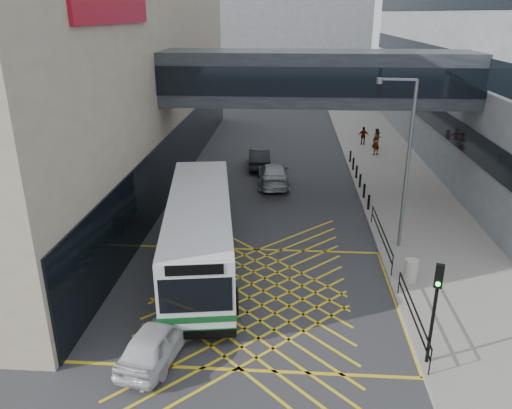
% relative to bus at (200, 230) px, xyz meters
% --- Properties ---
extents(ground, '(120.00, 120.00, 0.00)m').
position_rel_bus_xyz_m(ground, '(2.45, -2.61, -1.81)').
color(ground, '#333335').
extents(building_whsmith, '(24.17, 42.00, 16.00)m').
position_rel_bus_xyz_m(building_whsmith, '(-15.53, 13.39, 6.19)').
color(building_whsmith, tan).
rests_on(building_whsmith, ground).
extents(building_far, '(28.00, 16.00, 18.00)m').
position_rel_bus_xyz_m(building_far, '(0.45, 57.39, 7.19)').
color(building_far, gray).
rests_on(building_far, ground).
extents(skybridge, '(20.00, 4.10, 3.00)m').
position_rel_bus_xyz_m(skybridge, '(5.45, 9.39, 5.69)').
color(skybridge, '#2C3136').
rests_on(skybridge, ground).
extents(pavement, '(6.00, 54.00, 0.16)m').
position_rel_bus_xyz_m(pavement, '(11.45, 12.39, -1.73)').
color(pavement, gray).
rests_on(pavement, ground).
extents(box_junction, '(12.00, 9.00, 0.01)m').
position_rel_bus_xyz_m(box_junction, '(2.45, -2.61, -1.80)').
color(box_junction, gold).
rests_on(box_junction, ground).
extents(bus, '(4.54, 12.30, 3.37)m').
position_rel_bus_xyz_m(bus, '(0.00, 0.00, 0.00)').
color(bus, silver).
rests_on(bus, ground).
extents(car_white, '(2.51, 4.45, 1.34)m').
position_rel_bus_xyz_m(car_white, '(-0.37, -6.61, -1.14)').
color(car_white, silver).
rests_on(car_white, ground).
extents(car_dark, '(2.21, 4.82, 1.47)m').
position_rel_bus_xyz_m(car_dark, '(1.69, 16.10, -1.07)').
color(car_dark, black).
rests_on(car_dark, ground).
extents(car_silver, '(2.45, 5.15, 1.56)m').
position_rel_bus_xyz_m(car_silver, '(2.93, 12.03, -1.03)').
color(car_silver, gray).
rests_on(car_silver, ground).
extents(traffic_light, '(0.30, 0.45, 3.74)m').
position_rel_bus_xyz_m(traffic_light, '(8.67, -6.55, 0.79)').
color(traffic_light, black).
rests_on(traffic_light, pavement).
extents(street_lamp, '(1.86, 0.37, 8.17)m').
position_rel_bus_xyz_m(street_lamp, '(9.34, 2.55, 3.00)').
color(street_lamp, slate).
rests_on(street_lamp, pavement).
extents(litter_bin, '(0.57, 0.57, 1.00)m').
position_rel_bus_xyz_m(litter_bin, '(9.31, -1.01, -1.15)').
color(litter_bin, '#ADA89E').
rests_on(litter_bin, pavement).
extents(kerb_railings, '(0.05, 12.54, 1.00)m').
position_rel_bus_xyz_m(kerb_railings, '(8.60, -0.83, -0.93)').
color(kerb_railings, black).
rests_on(kerb_railings, pavement).
extents(bollards, '(0.14, 10.14, 0.90)m').
position_rel_bus_xyz_m(bollards, '(8.70, 12.39, -1.20)').
color(bollards, black).
rests_on(bollards, pavement).
extents(pedestrian_a, '(0.95, 0.92, 1.95)m').
position_rel_bus_xyz_m(pedestrian_a, '(10.97, 19.67, -0.67)').
color(pedestrian_a, gray).
rests_on(pedestrian_a, pavement).
extents(pedestrian_b, '(0.87, 0.61, 1.63)m').
position_rel_bus_xyz_m(pedestrian_b, '(11.44, 22.03, -0.83)').
color(pedestrian_b, gray).
rests_on(pedestrian_b, pavement).
extents(pedestrian_c, '(0.94, 0.46, 1.57)m').
position_rel_bus_xyz_m(pedestrian_c, '(10.41, 23.00, -0.86)').
color(pedestrian_c, gray).
rests_on(pedestrian_c, pavement).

